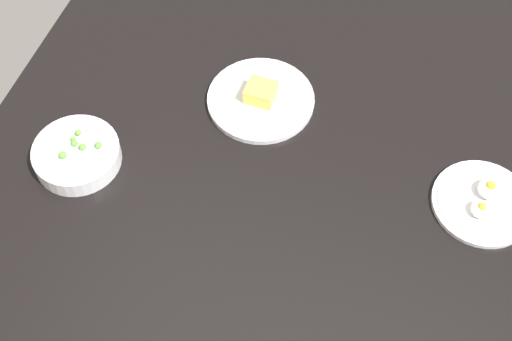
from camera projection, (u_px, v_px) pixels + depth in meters
dining_table at (256, 181)px, 141.30cm from camera, size 156.28×115.49×4.00cm
plate_cheese at (261, 99)px, 149.31cm from camera, size 22.95×22.95×4.86cm
bowl_peas at (77, 154)px, 139.85cm from camera, size 17.54×17.54×5.35cm
plate_eggs at (483, 202)px, 135.24cm from camera, size 19.52×19.52×4.43cm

